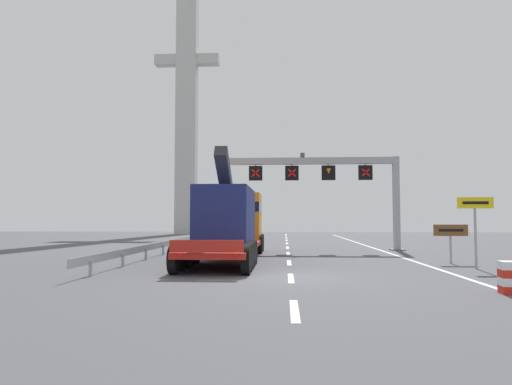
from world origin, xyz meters
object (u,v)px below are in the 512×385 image
heavy_haul_truck_red (232,220)px  exit_sign_yellow (475,215)px  tourist_info_sign_brown (451,234)px  overhead_lane_gantry (331,174)px  bridge_pylon_distant (187,91)px

heavy_haul_truck_red → exit_sign_yellow: 11.76m
heavy_haul_truck_red → exit_sign_yellow: size_ratio=4.73×
heavy_haul_truck_red → tourist_info_sign_brown: bearing=-13.4°
exit_sign_yellow → heavy_haul_truck_red: bearing=155.7°
overhead_lane_gantry → exit_sign_yellow: bearing=-67.2°
heavy_haul_truck_red → bridge_pylon_distant: bridge_pylon_distant is taller
tourist_info_sign_brown → bridge_pylon_distant: (-21.29, 40.53, 18.64)m
exit_sign_yellow → bridge_pylon_distant: (-21.49, 42.85, 17.79)m
heavy_haul_truck_red → tourist_info_sign_brown: heavy_haul_truck_red is taller
heavy_haul_truck_red → bridge_pylon_distant: (-10.76, 38.02, 18.03)m
overhead_lane_gantry → heavy_haul_truck_red: 9.34m
heavy_haul_truck_red → exit_sign_yellow: (10.72, -4.83, 0.24)m
overhead_lane_gantry → bridge_pylon_distant: bridge_pylon_distant is taller
heavy_haul_truck_red → bridge_pylon_distant: 43.43m
overhead_lane_gantry → tourist_info_sign_brown: size_ratio=6.65×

